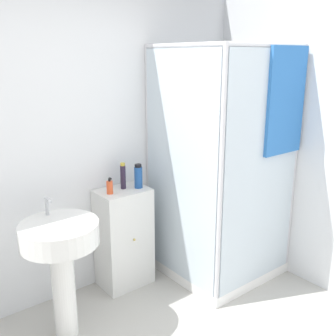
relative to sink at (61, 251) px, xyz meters
The scene contains 7 objects.
wall_back 0.83m from the sink, 58.46° to the left, with size 6.40×0.06×2.50m, color silver.
shower_enclosure 1.47m from the sink, ahead, with size 0.94×0.97×2.02m.
vanity_cabinet 0.78m from the sink, 24.05° to the left, with size 0.43×0.33×0.86m.
sink is the anchor object (origin of this frame).
soap_dispenser 0.68m from the sink, 27.25° to the left, with size 0.05×0.05×0.14m.
shampoo_bottle_tall_black 0.85m from the sink, 24.89° to the left, with size 0.04×0.04×0.22m.
shampoo_bottle_blue 0.92m from the sink, 18.03° to the left, with size 0.07×0.07×0.20m.
Camera 1 is at (-1.22, -1.13, 1.93)m, focal length 42.00 mm.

